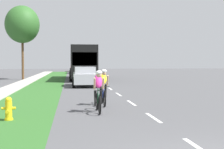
# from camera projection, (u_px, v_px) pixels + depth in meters

# --- Properties ---
(ground_plane) EXTENTS (120.00, 120.00, 0.00)m
(ground_plane) POSITION_uv_depth(u_px,v_px,m) (105.00, 85.00, 24.75)
(ground_plane) COLOR #4C4C4F
(grass_verge) EXTENTS (2.87, 70.00, 0.01)m
(grass_verge) POSITION_uv_depth(u_px,v_px,m) (45.00, 86.00, 24.10)
(grass_verge) COLOR #2D6026
(grass_verge) RESTS_ON ground_plane
(sidewalk_concrete) EXTENTS (1.52, 70.00, 0.10)m
(sidewalk_concrete) POSITION_uv_depth(u_px,v_px,m) (17.00, 86.00, 23.80)
(sidewalk_concrete) COLOR #B2ADA3
(sidewalk_concrete) RESTS_ON ground_plane
(lane_markings_center) EXTENTS (0.12, 54.07, 0.01)m
(lane_markings_center) POSITION_uv_depth(u_px,v_px,m) (100.00, 82.00, 28.71)
(lane_markings_center) COLOR white
(lane_markings_center) RESTS_ON ground_plane
(fire_hydrant_yellow) EXTENTS (0.44, 0.38, 0.76)m
(fire_hydrant_yellow) POSITION_uv_depth(u_px,v_px,m) (9.00, 109.00, 9.78)
(fire_hydrant_yellow) COLOR yellow
(fire_hydrant_yellow) RESTS_ON ground_plane
(cyclist_lead) EXTENTS (0.42, 1.72, 1.58)m
(cyclist_lead) POSITION_uv_depth(u_px,v_px,m) (98.00, 91.00, 11.28)
(cyclist_lead) COLOR black
(cyclist_lead) RESTS_ON ground_plane
(cyclist_trailing) EXTENTS (0.42, 1.72, 1.58)m
(cyclist_trailing) POSITION_uv_depth(u_px,v_px,m) (103.00, 87.00, 13.13)
(cyclist_trailing) COLOR black
(cyclist_trailing) RESTS_ON ground_plane
(sedan_silver) EXTENTS (1.98, 4.30, 1.52)m
(sedan_silver) POSITION_uv_depth(u_px,v_px,m) (85.00, 76.00, 23.52)
(sedan_silver) COLOR #A5A8AD
(sedan_silver) RESTS_ON ground_plane
(bus_black) EXTENTS (2.78, 11.60, 3.48)m
(bus_black) POSITION_uv_depth(u_px,v_px,m) (82.00, 61.00, 33.05)
(bus_black) COLOR black
(bus_black) RESTS_ON ground_plane
(pickup_dark_green) EXTENTS (2.22, 5.10, 1.64)m
(pickup_dark_green) POSITION_uv_depth(u_px,v_px,m) (77.00, 68.00, 51.40)
(pickup_dark_green) COLOR #194C2D
(pickup_dark_green) RESTS_ON ground_plane
(suv_red) EXTENTS (2.15, 4.70, 1.79)m
(suv_red) POSITION_uv_depth(u_px,v_px,m) (75.00, 67.00, 60.68)
(suv_red) COLOR red
(suv_red) RESTS_ON ground_plane
(street_tree_near) EXTENTS (3.57, 3.57, 7.81)m
(street_tree_near) POSITION_uv_depth(u_px,v_px,m) (22.00, 25.00, 31.79)
(street_tree_near) COLOR brown
(street_tree_near) RESTS_ON ground_plane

